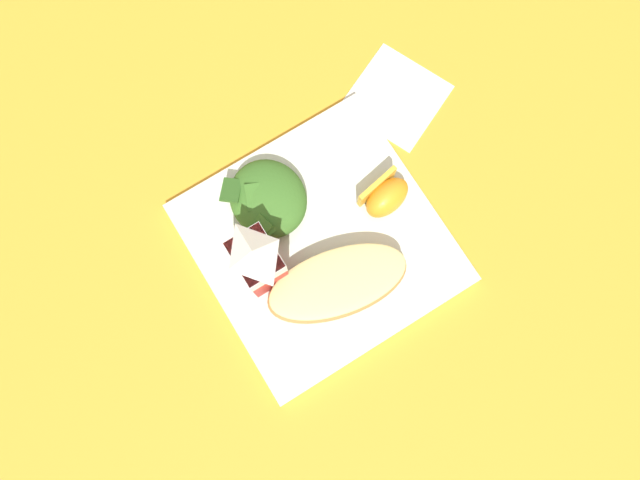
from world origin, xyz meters
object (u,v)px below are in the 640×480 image
paper_napkin (396,97)px  white_plate (320,243)px  orange_wedge_front (385,195)px  cheesy_pizza_bread (337,283)px  green_salad_pile (268,199)px  milk_carton (257,260)px

paper_napkin → white_plate: bearing=121.3°
orange_wedge_front → cheesy_pizza_bread: bearing=119.8°
green_salad_pile → white_plate: bearing=-159.4°
green_salad_pile → orange_wedge_front: bearing=-119.7°
white_plate → orange_wedge_front: bearing=-87.4°
white_plate → milk_carton: (0.01, 0.08, 0.07)m
cheesy_pizza_bread → milk_carton: bearing=45.4°
white_plate → green_salad_pile: green_salad_pile is taller
cheesy_pizza_bread → paper_napkin: 0.26m
green_salad_pile → orange_wedge_front: 0.14m
cheesy_pizza_bread → milk_carton: 0.10m
green_salad_pile → orange_wedge_front: green_salad_pile is taller
orange_wedge_front → paper_napkin: (0.11, -0.09, -0.03)m
white_plate → paper_napkin: 0.22m
cheesy_pizza_bread → milk_carton: (0.06, 0.07, 0.04)m
paper_napkin → cheesy_pizza_bread: bearing=130.6°
cheesy_pizza_bread → milk_carton: size_ratio=1.67×
paper_napkin → green_salad_pile: bearing=100.5°
orange_wedge_front → paper_napkin: size_ratio=0.60×
green_salad_pile → milk_carton: bearing=143.2°
cheesy_pizza_bread → orange_wedge_front: 0.12m
milk_carton → paper_napkin: bearing=-68.3°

